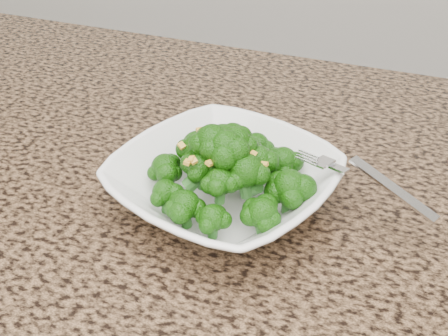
% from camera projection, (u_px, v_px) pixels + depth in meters
% --- Properties ---
extents(granite_counter, '(1.64, 1.04, 0.03)m').
position_uv_depth(granite_counter, '(116.00, 251.00, 0.59)').
color(granite_counter, brown).
rests_on(granite_counter, cabinet).
extents(bowl, '(0.29, 0.29, 0.06)m').
position_uv_depth(bowl, '(224.00, 184.00, 0.61)').
color(bowl, white).
rests_on(bowl, granite_counter).
extents(broccoli_pile, '(0.20, 0.20, 0.06)m').
position_uv_depth(broccoli_pile, '(224.00, 137.00, 0.58)').
color(broccoli_pile, '#175209').
rests_on(broccoli_pile, bowl).
extents(garlic_topping, '(0.12, 0.12, 0.01)m').
position_uv_depth(garlic_topping, '(224.00, 106.00, 0.55)').
color(garlic_topping, gold).
rests_on(garlic_topping, broccoli_pile).
extents(fork, '(0.16, 0.10, 0.01)m').
position_uv_depth(fork, '(342.00, 169.00, 0.57)').
color(fork, silver).
rests_on(fork, bowl).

